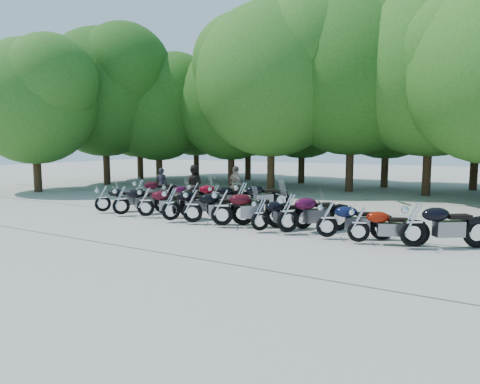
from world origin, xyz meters
The scene contains 33 objects.
ground centered at (0.00, 0.00, 0.00)m, with size 90.00×90.00×0.00m, color #9D978E.
tree_0 centered at (-15.42, 12.98, 5.45)m, with size 7.50×7.50×9.21m.
tree_1 centered at (-12.04, 11.24, 5.06)m, with size 6.97×6.97×8.55m.
tree_2 centered at (-7.25, 12.84, 5.31)m, with size 7.31×7.31×8.97m.
tree_3 centered at (-3.57, 11.24, 6.32)m, with size 8.70×8.70×10.67m.
tree_4 centered at (0.54, 13.09, 6.64)m, with size 9.13×9.13×11.20m.
tree_5 centered at (4.61, 13.20, 6.57)m, with size 9.04×9.04×11.10m.
tree_9 centered at (-13.53, 17.59, 5.52)m, with size 7.59×7.59×9.32m.
tree_10 centered at (-8.29, 16.97, 5.66)m, with size 7.78×7.78×9.55m.
tree_11 centered at (-3.76, 16.43, 5.49)m, with size 7.56×7.56×9.28m.
tree_12 centered at (1.80, 16.47, 5.72)m, with size 7.88×7.88×9.67m.
tree_13 centered at (6.69, 17.47, 6.04)m, with size 8.31×8.31×10.20m.
tree_16 centered at (-14.83, 4.00, 5.06)m, with size 6.97×6.97×8.55m.
tree_17 centered at (-14.68, 9.00, 6.04)m, with size 8.31×8.31×10.20m.
motorcycle_0 centered at (-5.84, 0.63, 0.62)m, with size 0.66×2.18×1.23m, color black, non-canonical shape.
motorcycle_1 centered at (-4.66, 0.47, 0.66)m, with size 0.71×2.32×1.31m, color black, non-canonical shape.
motorcycle_2 centered at (-3.59, 0.65, 0.65)m, with size 0.70×2.29×1.29m, color #400813, non-canonical shape.
motorcycle_3 centered at (-2.20, 0.43, 0.69)m, with size 0.74×2.43×1.38m, color black, non-canonical shape.
motorcycle_4 centered at (-1.30, 0.49, 0.68)m, with size 0.74×2.42×1.37m, color black, non-canonical shape.
motorcycle_5 centered at (-0.13, 0.54, 0.72)m, with size 0.78×2.55×1.44m, color #39070F, non-canonical shape.
motorcycle_6 centered at (1.32, 0.48, 0.61)m, with size 0.66×2.18×1.23m, color black, non-canonical shape.
motorcycle_7 centered at (2.19, 0.65, 0.71)m, with size 0.77×2.52×1.42m, color #3B0823, non-canonical shape.
motorcycle_8 centered at (3.44, 0.62, 0.63)m, with size 0.67×2.21×1.25m, color black, non-canonical shape.
motorcycle_9 centered at (4.40, 0.48, 0.60)m, with size 0.64×2.11×1.19m, color maroon, non-canonical shape.
motorcycle_10 centered at (5.78, 0.64, 0.71)m, with size 0.76×2.51×1.42m, color black, non-canonical shape.
motorcycle_11 centered at (-6.15, 3.05, 0.66)m, with size 0.71×2.33×1.31m, color #360711, non-canonical shape.
motorcycle_12 centered at (-4.61, 3.23, 0.58)m, with size 0.63×2.07×1.17m, color #370723, non-canonical shape.
motorcycle_13 centered at (-3.26, 3.27, 0.65)m, with size 0.69×2.28×1.29m, color maroon, non-canonical shape.
motorcycle_14 centered at (-2.28, 3.33, 0.61)m, with size 0.66×2.17×1.23m, color black, non-canonical shape.
motorcycle_15 centered at (-0.89, 3.13, 0.72)m, with size 0.77×2.53×1.43m, color black, non-canonical shape.
rider_0 centered at (-6.17, 4.59, 0.80)m, with size 0.58×0.38×1.60m, color black.
rider_1 centered at (-3.94, 4.14, 0.91)m, with size 0.89×0.69×1.82m, color black.
rider_2 centered at (-2.17, 4.87, 0.89)m, with size 1.05×0.44×1.79m, color brown.
Camera 1 is at (7.40, -11.23, 2.81)m, focal length 32.00 mm.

